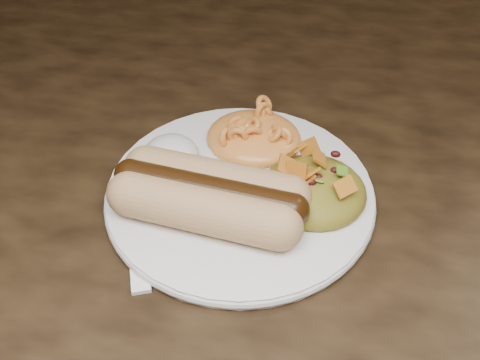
# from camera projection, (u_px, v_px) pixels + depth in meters

# --- Properties ---
(table) EXTENTS (1.60, 0.90, 0.75)m
(table) POSITION_uv_depth(u_px,v_px,m) (305.00, 255.00, 0.57)
(table) COLOR #352514
(table) RESTS_ON floor
(plate) EXTENTS (0.25, 0.25, 0.01)m
(plate) POSITION_uv_depth(u_px,v_px,m) (240.00, 193.00, 0.49)
(plate) COLOR white
(plate) RESTS_ON table
(hotdog) EXTENTS (0.14, 0.08, 0.04)m
(hotdog) POSITION_uv_depth(u_px,v_px,m) (209.00, 195.00, 0.46)
(hotdog) COLOR tan
(hotdog) RESTS_ON plate
(mac_and_cheese) EXTENTS (0.12, 0.11, 0.03)m
(mac_and_cheese) POSITION_uv_depth(u_px,v_px,m) (254.00, 127.00, 0.52)
(mac_and_cheese) COLOR orange
(mac_and_cheese) RESTS_ON plate
(sour_cream) EXTENTS (0.07, 0.07, 0.03)m
(sour_cream) POSITION_uv_depth(u_px,v_px,m) (170.00, 149.00, 0.50)
(sour_cream) COLOR silver
(sour_cream) RESTS_ON plate
(taco_salad) EXTENTS (0.09, 0.09, 0.04)m
(taco_salad) POSITION_uv_depth(u_px,v_px,m) (314.00, 183.00, 0.47)
(taco_salad) COLOR #A86617
(taco_salad) RESTS_ON plate
(fork) EXTENTS (0.08, 0.15, 0.00)m
(fork) POSITION_uv_depth(u_px,v_px,m) (138.00, 242.00, 0.46)
(fork) COLOR white
(fork) RESTS_ON table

